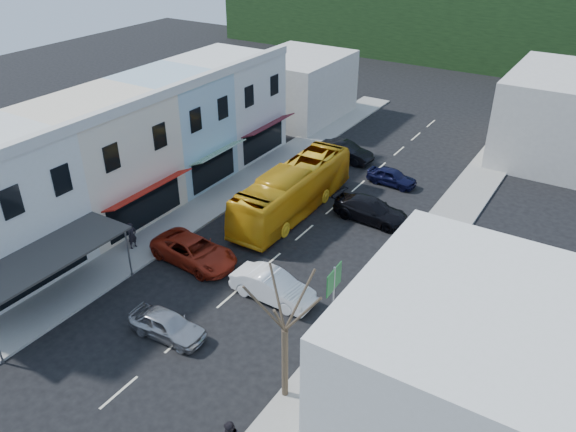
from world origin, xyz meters
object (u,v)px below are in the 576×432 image
object	(u,v)px
car_silver	(167,325)
car_white	(273,288)
bus	(293,191)
direction_sign	(333,297)
traffic_signal	(495,113)
street_tree	(285,330)
car_red	(194,252)
pedestrian_left	(132,235)

from	to	relation	value
car_silver	car_white	distance (m)	5.93
bus	direction_sign	world-z (taller)	direction_sign
bus	direction_sign	size ratio (longest dim) A/B	3.28
traffic_signal	direction_sign	bearing A→B (deg)	84.35
bus	car_white	bearing A→B (deg)	-65.44
car_white	direction_sign	xyz separation A→B (m)	(3.74, -0.21, 1.07)
traffic_signal	street_tree	bearing A→B (deg)	85.26
car_red	traffic_signal	bearing A→B (deg)	-14.30
car_white	traffic_signal	size ratio (longest dim) A/B	0.82
car_silver	street_tree	bearing A→B (deg)	-94.64
street_tree	bus	bearing A→B (deg)	120.46
car_silver	car_red	size ratio (longest dim) A/B	0.96
pedestrian_left	traffic_signal	xyz separation A→B (m)	(13.98, 29.46, 1.70)
pedestrian_left	bus	bearing A→B (deg)	-27.90
car_silver	traffic_signal	bearing A→B (deg)	-14.06
bus	direction_sign	xyz separation A→B (m)	(7.93, -9.06, 0.22)
car_red	street_tree	xyz separation A→B (m)	(10.11, -5.92, 3.04)
car_silver	car_white	world-z (taller)	same
direction_sign	car_silver	bearing A→B (deg)	-144.96
pedestrian_left	traffic_signal	bearing A→B (deg)	-21.50
car_white	pedestrian_left	distance (m)	9.99
pedestrian_left	car_red	bearing A→B (deg)	-73.29
car_white	traffic_signal	world-z (taller)	traffic_signal
bus	street_tree	size ratio (longest dim) A/B	1.55
bus	pedestrian_left	size ratio (longest dim) A/B	6.82
street_tree	traffic_signal	xyz separation A→B (m)	(-0.23, 34.45, -1.04)
car_silver	street_tree	distance (m)	7.62
bus	car_red	distance (m)	8.61
car_silver	pedestrian_left	size ratio (longest dim) A/B	2.59
car_white	car_red	distance (m)	5.89
bus	car_red	size ratio (longest dim) A/B	2.52
bus	pedestrian_left	distance (m)	10.99
car_white	traffic_signal	distance (m)	29.33
car_silver	street_tree	xyz separation A→B (m)	(6.99, -0.21, 3.04)
street_tree	direction_sign	bearing A→B (deg)	95.43
bus	traffic_signal	bearing A→B (deg)	67.10
car_red	direction_sign	bearing A→B (deg)	-89.15
bus	traffic_signal	world-z (taller)	traffic_signal
car_silver	pedestrian_left	bearing A→B (deg)	53.62
car_white	pedestrian_left	bearing A→B (deg)	94.22
direction_sign	traffic_signal	world-z (taller)	traffic_signal
traffic_signal	pedestrian_left	bearing A→B (deg)	59.49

